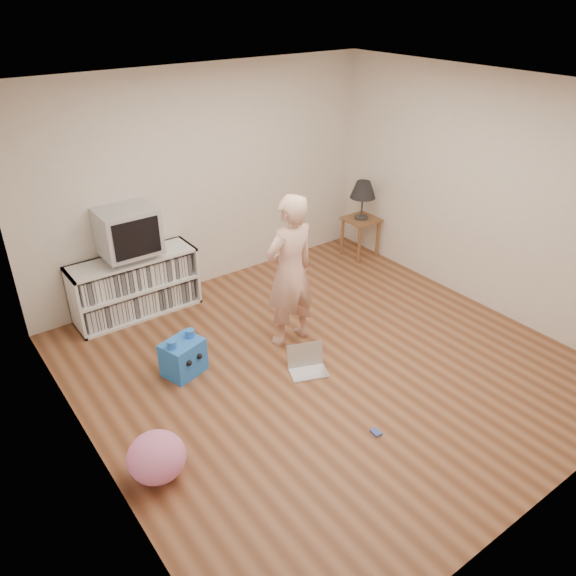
% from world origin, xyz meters
% --- Properties ---
extents(ground, '(4.50, 4.50, 0.00)m').
position_xyz_m(ground, '(0.00, 0.00, 0.00)').
color(ground, brown).
rests_on(ground, ground).
extents(walls, '(4.52, 4.52, 2.60)m').
position_xyz_m(walls, '(0.00, 0.00, 1.30)').
color(walls, silver).
rests_on(walls, ground).
extents(ceiling, '(4.50, 4.50, 0.01)m').
position_xyz_m(ceiling, '(0.00, 0.00, 2.60)').
color(ceiling, white).
rests_on(ceiling, walls).
extents(media_unit, '(1.40, 0.45, 0.70)m').
position_xyz_m(media_unit, '(-1.09, 2.04, 0.35)').
color(media_unit, white).
rests_on(media_unit, ground).
extents(dvd_deck, '(0.45, 0.35, 0.07)m').
position_xyz_m(dvd_deck, '(-1.09, 2.02, 0.73)').
color(dvd_deck, gray).
rests_on(dvd_deck, media_unit).
extents(crt_tv, '(0.60, 0.53, 0.50)m').
position_xyz_m(crt_tv, '(-1.09, 2.02, 1.02)').
color(crt_tv, '#AFAFB4').
rests_on(crt_tv, dvd_deck).
extents(side_table, '(0.42, 0.42, 0.55)m').
position_xyz_m(side_table, '(1.99, 1.65, 0.42)').
color(side_table, brown).
rests_on(side_table, ground).
extents(table_lamp, '(0.34, 0.34, 0.52)m').
position_xyz_m(table_lamp, '(1.99, 1.65, 0.94)').
color(table_lamp, '#333333').
rests_on(table_lamp, side_table).
extents(person, '(0.61, 0.42, 1.62)m').
position_xyz_m(person, '(-0.02, 0.54, 0.81)').
color(person, beige).
rests_on(person, ground).
extents(laptop, '(0.44, 0.40, 0.25)m').
position_xyz_m(laptop, '(-0.20, 0.03, 0.07)').
color(laptop, silver).
rests_on(laptop, ground).
extents(playing_cards, '(0.07, 0.10, 0.02)m').
position_xyz_m(playing_cards, '(-0.27, -1.02, 0.01)').
color(playing_cards, '#4155AE').
rests_on(playing_cards, ground).
extents(plush_blue, '(0.44, 0.39, 0.43)m').
position_xyz_m(plush_blue, '(-1.19, 0.69, 0.18)').
color(plush_blue, blue).
rests_on(plush_blue, ground).
extents(plush_pink, '(0.56, 0.56, 0.38)m').
position_xyz_m(plush_pink, '(-1.95, -0.36, 0.19)').
color(plush_pink, pink).
rests_on(plush_pink, ground).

